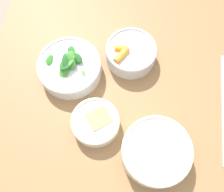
{
  "coord_description": "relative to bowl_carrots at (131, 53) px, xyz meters",
  "views": [
    {
      "loc": [
        0.22,
        0.03,
        1.43
      ],
      "look_at": [
        -0.03,
        -0.0,
        0.78
      ],
      "focal_mm": 40.0,
      "sensor_mm": 36.0,
      "label": 1
    }
  ],
  "objects": [
    {
      "name": "ground_plane",
      "position": [
        0.18,
        -0.04,
        -0.78
      ],
      "size": [
        10.0,
        10.0,
        0.0
      ],
      "primitive_type": "plane",
      "color": "gray"
    },
    {
      "name": "bowl_greens",
      "position": [
        0.07,
        -0.17,
        -0.0
      ],
      "size": [
        0.18,
        0.18,
        0.09
      ],
      "color": "silver",
      "rests_on": "dining_table"
    },
    {
      "name": "dining_table",
      "position": [
        0.18,
        -0.04,
        -0.16
      ],
      "size": [
        1.09,
        0.78,
        0.75
      ],
      "color": "olive",
      "rests_on": "ground_plane"
    },
    {
      "name": "bowl_cookies",
      "position": [
        0.22,
        -0.07,
        -0.01
      ],
      "size": [
        0.13,
        0.13,
        0.05
      ],
      "color": "silver",
      "rests_on": "dining_table"
    },
    {
      "name": "bowl_carrots",
      "position": [
        0.0,
        0.0,
        0.0
      ],
      "size": [
        0.15,
        0.15,
        0.07
      ],
      "color": "silver",
      "rests_on": "dining_table"
    },
    {
      "name": "bowl_beans_hotdog",
      "position": [
        0.28,
        0.09,
        0.0
      ],
      "size": [
        0.18,
        0.18,
        0.07
      ],
      "color": "silver",
      "rests_on": "dining_table"
    }
  ]
}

